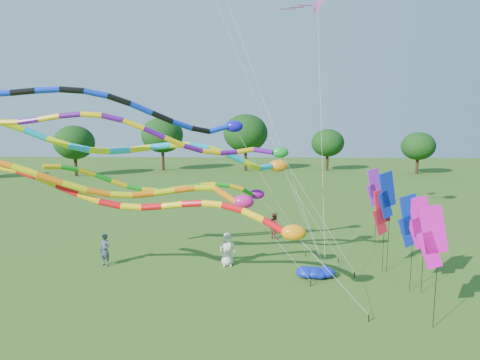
{
  "coord_description": "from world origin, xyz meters",
  "views": [
    {
      "loc": [
        -1.22,
        -15.91,
        7.73
      ],
      "look_at": [
        -1.94,
        5.34,
        4.8
      ],
      "focal_mm": 30.0,
      "sensor_mm": 36.0,
      "label": 1
    }
  ],
  "objects_px": {
    "person_c": "(275,225)",
    "tube_kite_red": "(179,208)",
    "tube_kite_orange": "(132,187)",
    "person_a": "(227,249)",
    "person_b": "(105,250)",
    "blue_nylon_heap": "(317,277)"
  },
  "relations": [
    {
      "from": "tube_kite_orange",
      "to": "tube_kite_red",
      "type": "bearing_deg",
      "value": -25.92
    },
    {
      "from": "person_b",
      "to": "person_c",
      "type": "height_order",
      "value": "person_b"
    },
    {
      "from": "tube_kite_orange",
      "to": "blue_nylon_heap",
      "type": "relative_size",
      "value": 9.55
    },
    {
      "from": "person_c",
      "to": "person_b",
      "type": "bearing_deg",
      "value": 98.45
    },
    {
      "from": "person_a",
      "to": "person_c",
      "type": "bearing_deg",
      "value": 57.31
    },
    {
      "from": "tube_kite_red",
      "to": "person_b",
      "type": "xyz_separation_m",
      "value": [
        -5.03,
        4.54,
        -3.35
      ]
    },
    {
      "from": "tube_kite_red",
      "to": "person_b",
      "type": "bearing_deg",
      "value": 147.9
    },
    {
      "from": "person_b",
      "to": "person_c",
      "type": "relative_size",
      "value": 1.02
    },
    {
      "from": "tube_kite_red",
      "to": "blue_nylon_heap",
      "type": "relative_size",
      "value": 9.3
    },
    {
      "from": "tube_kite_red",
      "to": "person_a",
      "type": "bearing_deg",
      "value": 80.24
    },
    {
      "from": "tube_kite_red",
      "to": "person_a",
      "type": "distance_m",
      "value": 6.08
    },
    {
      "from": "blue_nylon_heap",
      "to": "person_c",
      "type": "relative_size",
      "value": 0.95
    },
    {
      "from": "tube_kite_orange",
      "to": "person_a",
      "type": "xyz_separation_m",
      "value": [
        3.92,
        4.14,
        -4.11
      ]
    },
    {
      "from": "tube_kite_red",
      "to": "person_b",
      "type": "height_order",
      "value": "tube_kite_red"
    },
    {
      "from": "blue_nylon_heap",
      "to": "person_c",
      "type": "bearing_deg",
      "value": 102.3
    },
    {
      "from": "tube_kite_orange",
      "to": "person_c",
      "type": "relative_size",
      "value": 9.03
    },
    {
      "from": "tube_kite_red",
      "to": "person_a",
      "type": "relative_size",
      "value": 8.43
    },
    {
      "from": "tube_kite_orange",
      "to": "person_b",
      "type": "xyz_separation_m",
      "value": [
        -2.83,
        3.89,
        -4.13
      ]
    },
    {
      "from": "blue_nylon_heap",
      "to": "person_c",
      "type": "xyz_separation_m",
      "value": [
        -1.7,
        7.78,
        0.64
      ]
    },
    {
      "from": "tube_kite_red",
      "to": "tube_kite_orange",
      "type": "distance_m",
      "value": 2.42
    },
    {
      "from": "person_c",
      "to": "tube_kite_red",
      "type": "bearing_deg",
      "value": 133.33
    },
    {
      "from": "person_a",
      "to": "person_b",
      "type": "height_order",
      "value": "person_a"
    }
  ]
}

